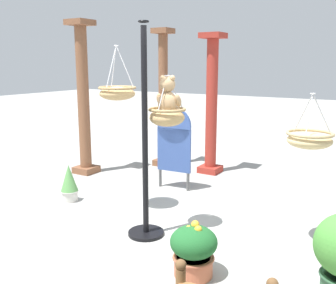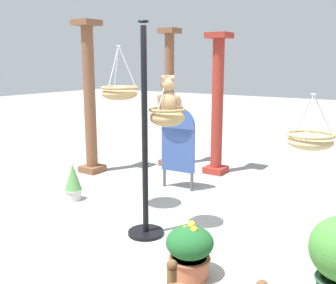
# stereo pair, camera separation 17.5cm
# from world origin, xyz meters

# --- Properties ---
(ground_plane) EXTENTS (40.00, 40.00, 0.00)m
(ground_plane) POSITION_xyz_m (0.00, 0.00, 0.00)
(ground_plane) COLOR #9E9E99
(display_pole_central) EXTENTS (0.44, 0.44, 2.53)m
(display_pole_central) POSITION_xyz_m (-0.22, -0.17, 0.80)
(display_pole_central) COLOR black
(display_pole_central) RESTS_ON ground
(hanging_basket_with_teddy) EXTENTS (0.45, 0.45, 0.60)m
(hanging_basket_with_teddy) POSITION_xyz_m (-0.07, 0.08, 1.45)
(hanging_basket_with_teddy) COLOR tan
(teddy_bear) EXTENTS (0.33, 0.30, 0.48)m
(teddy_bear) POSITION_xyz_m (-0.07, 0.10, 1.66)
(teddy_bear) COLOR tan
(hanging_basket_left_high) EXTENTS (0.51, 0.51, 0.72)m
(hanging_basket_left_high) POSITION_xyz_m (-0.97, 0.28, 1.68)
(hanging_basket_left_high) COLOR tan
(hanging_basket_right_low) EXTENTS (0.51, 0.51, 0.61)m
(hanging_basket_right_low) POSITION_xyz_m (1.48, 0.54, 1.25)
(hanging_basket_right_low) COLOR tan
(greenhouse_pillar_left) EXTENTS (0.41, 0.41, 2.61)m
(greenhouse_pillar_left) POSITION_xyz_m (-0.75, 2.78, 1.26)
(greenhouse_pillar_left) COLOR #9E2D23
(greenhouse_pillar_left) RESTS_ON ground
(greenhouse_pillar_right) EXTENTS (0.41, 0.41, 2.83)m
(greenhouse_pillar_right) POSITION_xyz_m (-2.78, 1.51, 1.37)
(greenhouse_pillar_right) COLOR brown
(greenhouse_pillar_right) RESTS_ON ground
(greenhouse_pillar_far_back) EXTENTS (0.35, 0.35, 2.73)m
(greenhouse_pillar_far_back) POSITION_xyz_m (-1.81, 2.76, 1.32)
(greenhouse_pillar_far_back) COLOR brown
(greenhouse_pillar_far_back) RESTS_ON ground
(potted_plant_small_succulent) EXTENTS (0.47, 0.47, 0.56)m
(potted_plant_small_succulent) POSITION_xyz_m (0.71, -0.70, 0.27)
(potted_plant_small_succulent) COLOR #BC6042
(potted_plant_small_succulent) RESTS_ON ground
(potted_plant_conical_shrub) EXTENTS (0.27, 0.27, 0.57)m
(potted_plant_conical_shrub) POSITION_xyz_m (-1.89, 0.21, 0.28)
(potted_plant_conical_shrub) COLOR beige
(potted_plant_conical_shrub) RESTS_ON ground
(display_sign_board) EXTENTS (0.60, 0.09, 1.37)m
(display_sign_board) POSITION_xyz_m (-0.84, 1.55, 0.81)
(display_sign_board) COLOR #334C8C
(display_sign_board) RESTS_ON ground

